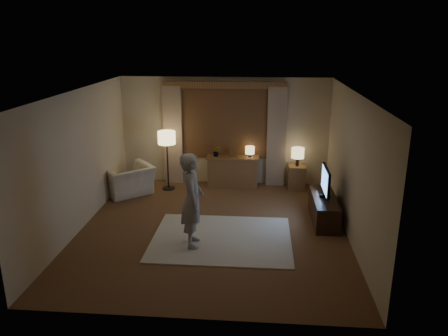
# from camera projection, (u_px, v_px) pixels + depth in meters

# --- Properties ---
(room) EXTENTS (5.04, 5.54, 2.64)m
(room) POSITION_uv_depth(u_px,v_px,m) (215.00, 155.00, 8.41)
(room) COLOR brown
(room) RESTS_ON ground
(rug) EXTENTS (2.50, 2.00, 0.02)m
(rug) POSITION_uv_depth(u_px,v_px,m) (222.00, 238.00, 7.92)
(rug) COLOR beige
(rug) RESTS_ON floor
(sideboard) EXTENTS (1.20, 0.40, 0.70)m
(sideboard) POSITION_uv_depth(u_px,v_px,m) (233.00, 172.00, 10.59)
(sideboard) COLOR brown
(sideboard) RESTS_ON floor
(picture_frame) EXTENTS (0.16, 0.02, 0.20)m
(picture_frame) POSITION_uv_depth(u_px,v_px,m) (233.00, 154.00, 10.46)
(picture_frame) COLOR brown
(picture_frame) RESTS_ON sideboard
(plant) EXTENTS (0.17, 0.13, 0.30)m
(plant) POSITION_uv_depth(u_px,v_px,m) (217.00, 152.00, 10.47)
(plant) COLOR #999999
(plant) RESTS_ON sideboard
(table_lamp_sideboard) EXTENTS (0.22, 0.22, 0.30)m
(table_lamp_sideboard) POSITION_uv_depth(u_px,v_px,m) (250.00, 151.00, 10.40)
(table_lamp_sideboard) COLOR black
(table_lamp_sideboard) RESTS_ON sideboard
(floor_lamp) EXTENTS (0.41, 0.41, 1.41)m
(floor_lamp) POSITION_uv_depth(u_px,v_px,m) (167.00, 141.00, 10.14)
(floor_lamp) COLOR black
(floor_lamp) RESTS_ON floor
(armchair) EXTENTS (1.37, 1.36, 0.67)m
(armchair) POSITION_uv_depth(u_px,v_px,m) (128.00, 180.00, 10.05)
(armchair) COLOR #EDE3C3
(armchair) RESTS_ON floor
(side_table) EXTENTS (0.40, 0.40, 0.56)m
(side_table) POSITION_uv_depth(u_px,v_px,m) (297.00, 177.00, 10.44)
(side_table) COLOR brown
(side_table) RESTS_ON floor
(table_lamp_side) EXTENTS (0.30, 0.30, 0.44)m
(table_lamp_side) POSITION_uv_depth(u_px,v_px,m) (298.00, 153.00, 10.27)
(table_lamp_side) COLOR black
(table_lamp_side) RESTS_ON side_table
(tv_stand) EXTENTS (0.45, 1.40, 0.50)m
(tv_stand) POSITION_uv_depth(u_px,v_px,m) (324.00, 209.00, 8.63)
(tv_stand) COLOR black
(tv_stand) RESTS_ON floor
(tv) EXTENTS (0.20, 0.83, 0.60)m
(tv) POSITION_uv_depth(u_px,v_px,m) (326.00, 181.00, 8.45)
(tv) COLOR black
(tv) RESTS_ON tv_stand
(person) EXTENTS (0.48, 0.66, 1.66)m
(person) POSITION_uv_depth(u_px,v_px,m) (192.00, 200.00, 7.44)
(person) COLOR #9F9993
(person) RESTS_ON rug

